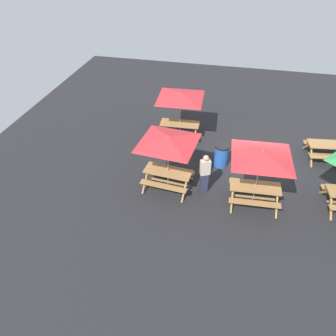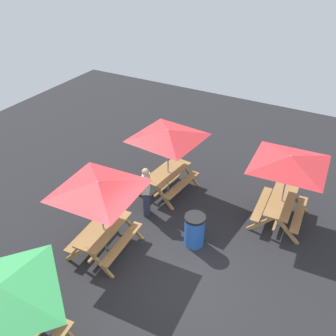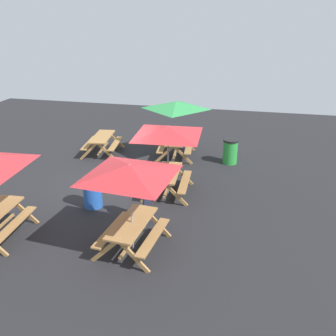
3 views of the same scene
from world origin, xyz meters
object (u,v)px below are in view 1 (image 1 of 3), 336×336
object	(u,v)px
picnic_table_1	(261,158)
picnic_table_4	(329,148)
trash_bin_blue	(221,155)
picnic_table_2	(168,144)
person_standing	(205,173)
picnic_table_3	(180,99)

from	to	relation	value
picnic_table_1	picnic_table_4	world-z (taller)	picnic_table_1
picnic_table_4	trash_bin_blue	xyz separation A→B (m)	(-4.45, -1.47, -0.07)
picnic_table_2	person_standing	bearing A→B (deg)	6.54
picnic_table_3	picnic_table_1	bearing A→B (deg)	-50.87
picnic_table_3	picnic_table_4	distance (m)	6.74
picnic_table_2	person_standing	world-z (taller)	picnic_table_2
picnic_table_1	picnic_table_2	size ratio (longest dim) A/B	1.00
person_standing	picnic_table_1	bearing A→B (deg)	148.60
picnic_table_2	picnic_table_4	bearing A→B (deg)	33.59
picnic_table_2	person_standing	xyz separation A→B (m)	(1.39, 0.02, -1.10)
trash_bin_blue	person_standing	world-z (taller)	person_standing
trash_bin_blue	person_standing	size ratio (longest dim) A/B	0.59
picnic_table_1	picnic_table_2	bearing A→B (deg)	173.65
person_standing	picnic_table_3	bearing A→B (deg)	-91.03
picnic_table_2	picnic_table_3	size ratio (longest dim) A/B	1.00
picnic_table_1	picnic_table_4	xyz separation A→B (m)	(3.06, 3.52, -1.43)
picnic_table_1	person_standing	distance (m)	2.17
picnic_table_3	trash_bin_blue	bearing A→B (deg)	-43.66
picnic_table_1	picnic_table_4	size ratio (longest dim) A/B	1.45
trash_bin_blue	person_standing	xyz separation A→B (m)	(-0.47, -1.85, 0.39)
picnic_table_1	picnic_table_3	xyz separation A→B (m)	(-3.52, 3.86, 0.00)
picnic_table_2	picnic_table_3	world-z (taller)	same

